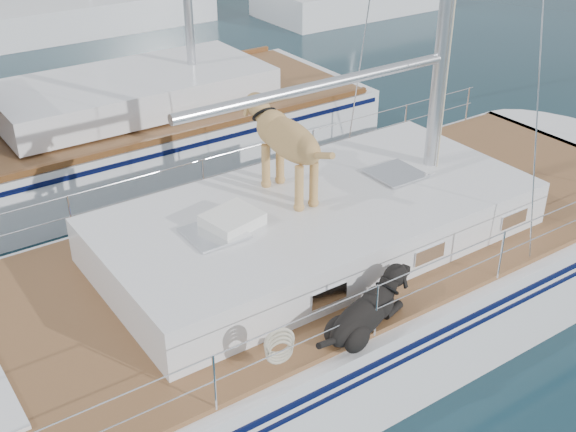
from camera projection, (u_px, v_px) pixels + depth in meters
ground at (264, 346)px, 8.92m from camera, size 120.00×120.00×0.00m
main_sailboat at (270, 299)px, 8.63m from camera, size 12.00×3.92×14.01m
neighbor_sailboat at (81, 147)px, 12.74m from camera, size 11.00×3.50×13.30m
bg_boat_center at (91, 12)px, 22.20m from camera, size 7.20×3.00×11.65m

